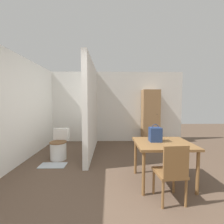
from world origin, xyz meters
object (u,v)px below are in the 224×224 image
object	(u,v)px
toilet	(59,146)
handbag	(155,134)
dining_table	(163,147)
wooden_cabinet	(150,116)
wooden_chair	(172,171)

from	to	relation	value
toilet	handbag	distance (m)	2.44
dining_table	wooden_cabinet	world-z (taller)	wooden_cabinet
toilet	wooden_cabinet	distance (m)	3.12
wooden_cabinet	dining_table	bearing A→B (deg)	-100.81
wooden_chair	dining_table	bearing A→B (deg)	78.04
handbag	wooden_cabinet	xyz separation A→B (m)	(0.62, 2.56, 0.07)
toilet	wooden_cabinet	world-z (taller)	wooden_cabinet
wooden_chair	handbag	bearing A→B (deg)	90.22
dining_table	handbag	world-z (taller)	handbag
wooden_chair	wooden_cabinet	world-z (taller)	wooden_cabinet
dining_table	handbag	xyz separation A→B (m)	(-0.12, 0.06, 0.21)
wooden_chair	wooden_cabinet	xyz separation A→B (m)	(0.57, 3.16, 0.46)
dining_table	wooden_cabinet	bearing A→B (deg)	79.19
dining_table	wooden_chair	world-z (taller)	wooden_chair
wooden_chair	handbag	xyz separation A→B (m)	(-0.05, 0.60, 0.39)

